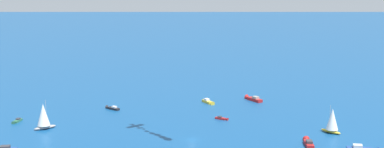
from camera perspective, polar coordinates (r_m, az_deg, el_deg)
name	(u,v)px	position (r m, az deg, el deg)	size (l,w,h in m)	color
ground_plane	(192,140)	(176.06, 0.00, -7.50)	(2000.00, 2000.00, 0.00)	navy
motorboat_far_port	(17,121)	(209.37, -19.29, -5.08)	(6.30, 3.22, 1.77)	#33704C
sailboat_inshore	(44,116)	(195.58, -16.51, -4.60)	(8.67, 6.23, 10.94)	#9E9993
sailboat_offshore	(332,121)	(189.66, 15.63, -5.11)	(5.70, 8.21, 10.26)	gold
motorboat_trailing	(222,118)	(202.08, 3.45, -5.07)	(1.88, 5.61, 1.60)	#B21E1E
motorboat_mid_cluster	(112,108)	(220.66, -9.08, -3.84)	(3.35, 7.39, 2.08)	black
motorboat_outer_ring_d	(308,143)	(175.30, 13.06, -7.60)	(9.53, 5.72, 2.70)	#B21E1E
motorboat_outer_ring_e	(209,102)	(228.78, 1.90, -3.19)	(6.76, 7.95, 2.42)	gold
motorboat_outer_ring_f	(253,99)	(236.04, 6.92, -2.81)	(7.81, 10.07, 2.98)	#B21E1E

